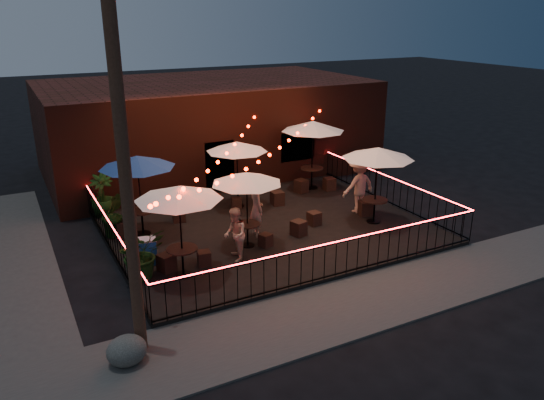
{
  "coord_description": "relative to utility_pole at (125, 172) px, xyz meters",
  "views": [
    {
      "loc": [
        -7.41,
        -12.48,
        6.87
      ],
      "look_at": [
        0.04,
        1.74,
        1.16
      ],
      "focal_mm": 35.0,
      "sensor_mm": 36.0,
      "label": 1
    }
  ],
  "objects": [
    {
      "name": "ground",
      "position": [
        5.4,
        2.6,
        -4.0
      ],
      "size": [
        110.0,
        110.0,
        0.0
      ],
      "primitive_type": "plane",
      "color": "black",
      "rests_on": "ground"
    },
    {
      "name": "patio",
      "position": [
        5.4,
        4.6,
        -3.92
      ],
      "size": [
        10.0,
        8.0,
        0.15
      ],
      "primitive_type": "cube",
      "color": "black",
      "rests_on": "ground"
    },
    {
      "name": "sidewalk",
      "position": [
        5.4,
        -0.65,
        -3.98
      ],
      "size": [
        18.0,
        2.5,
        0.05
      ],
      "primitive_type": "cube",
      "color": "#3F3D3A",
      "rests_on": "ground"
    },
    {
      "name": "brick_building",
      "position": [
        6.4,
        12.59,
        -2.0
      ],
      "size": [
        14.0,
        8.0,
        4.0
      ],
      "color": "#3C1910",
      "rests_on": "ground"
    },
    {
      "name": "utility_pole",
      "position": [
        0.0,
        0.0,
        0.0
      ],
      "size": [
        0.26,
        0.26,
        8.0
      ],
      "primitive_type": "cylinder",
      "color": "#3D2519",
      "rests_on": "ground"
    },
    {
      "name": "fence_front",
      "position": [
        5.4,
        0.6,
        -3.34
      ],
      "size": [
        10.0,
        0.04,
        1.04
      ],
      "color": "black",
      "rests_on": "patio"
    },
    {
      "name": "fence_left",
      "position": [
        0.4,
        4.6,
        -3.34
      ],
      "size": [
        0.04,
        8.0,
        1.04
      ],
      "rotation": [
        0.0,
        0.0,
        1.57
      ],
      "color": "black",
      "rests_on": "patio"
    },
    {
      "name": "fence_right",
      "position": [
        10.4,
        4.6,
        -3.34
      ],
      "size": [
        0.04,
        8.0,
        1.04
      ],
      "rotation": [
        0.0,
        0.0,
        1.57
      ],
      "color": "black",
      "rests_on": "patio"
    },
    {
      "name": "festoon_lights",
      "position": [
        4.39,
        4.3,
        -1.48
      ],
      "size": [
        10.02,
        8.72,
        1.32
      ],
      "color": "#EE1200",
      "rests_on": "ground"
    },
    {
      "name": "cafe_table_0",
      "position": [
        1.83,
        2.6,
        -1.53
      ],
      "size": [
        2.98,
        2.98,
        2.54
      ],
      "rotation": [
        0.0,
        0.0,
        -0.38
      ],
      "color": "black",
      "rests_on": "patio"
    },
    {
      "name": "cafe_table_1",
      "position": [
        1.6,
        5.91,
        -1.49
      ],
      "size": [
        2.56,
        2.56,
        2.58
      ],
      "rotation": [
        0.0,
        0.0,
        -0.1
      ],
      "color": "black",
      "rests_on": "patio"
    },
    {
      "name": "cafe_table_2",
      "position": [
        4.18,
        3.52,
        -1.72
      ],
      "size": [
        2.25,
        2.25,
        2.33
      ],
      "rotation": [
        0.0,
        0.0,
        -0.07
      ],
      "color": "black",
      "rests_on": "patio"
    },
    {
      "name": "cafe_table_3",
      "position": [
        5.35,
        6.84,
        -1.64
      ],
      "size": [
        2.64,
        2.64,
        2.42
      ],
      "rotation": [
        0.0,
        0.0,
        0.23
      ],
      "color": "black",
      "rests_on": "patio"
    },
    {
      "name": "cafe_table_4",
      "position": [
        8.79,
        3.3,
        -1.48
      ],
      "size": [
        2.44,
        2.44,
        2.59
      ],
      "rotation": [
        0.0,
        0.0,
        0.04
      ],
      "color": "black",
      "rests_on": "patio"
    },
    {
      "name": "cafe_table_5",
      "position": [
        8.85,
        7.4,
        -1.35
      ],
      "size": [
        3.19,
        3.19,
        2.74
      ],
      "rotation": [
        0.0,
        0.0,
        -0.36
      ],
      "color": "black",
      "rests_on": "patio"
    },
    {
      "name": "bistro_chair_0",
      "position": [
        1.5,
        3.05,
        -3.61
      ],
      "size": [
        0.53,
        0.53,
        0.49
      ],
      "primitive_type": "cube",
      "rotation": [
        0.0,
        0.0,
        0.35
      ],
      "color": "black",
      "rests_on": "patio"
    },
    {
      "name": "bistro_chair_1",
      "position": [
        2.54,
        2.89,
        -3.64
      ],
      "size": [
        0.41,
        0.41,
        0.42
      ],
      "primitive_type": "cube",
      "rotation": [
        0.0,
        0.0,
        2.97
      ],
      "color": "black",
      "rests_on": "patio"
    },
    {
      "name": "bistro_chair_2",
      "position": [
        1.01,
        6.09,
        -3.6
      ],
      "size": [
        0.45,
        0.45,
        0.5
      ],
      "primitive_type": "cube",
      "rotation": [
        0.0,
        0.0,
        -0.09
      ],
      "color": "black",
      "rests_on": "patio"
    },
    {
      "name": "bistro_chair_3",
      "position": [
        2.97,
        6.43,
        -3.61
      ],
      "size": [
        0.48,
        0.48,
        0.48
      ],
      "primitive_type": "cube",
      "rotation": [
        0.0,
        0.0,
        2.94
      ],
      "color": "black",
      "rests_on": "patio"
    },
    {
      "name": "bistro_chair_4",
      "position": [
        4.64,
        3.23,
        -3.65
      ],
      "size": [
        0.43,
        0.43,
        0.4
      ],
      "primitive_type": "cube",
      "rotation": [
        0.0,
        0.0,
        0.33
      ],
      "color": "black",
      "rests_on": "patio"
    },
    {
      "name": "bistro_chair_5",
      "position": [
        5.95,
        3.49,
        -3.61
      ],
      "size": [
        0.5,
        0.5,
        0.48
      ],
      "primitive_type": "cube",
      "rotation": [
        0.0,
        0.0,
        3.41
      ],
      "color": "black",
      "rests_on": "patio"
    },
    {
      "name": "bistro_chair_6",
      "position": [
        5.19,
        6.64,
        -3.65
      ],
      "size": [
        0.41,
        0.41,
        0.41
      ],
      "primitive_type": "cube",
      "rotation": [
        0.0,
        0.0,
        -0.22
      ],
      "color": "black",
      "rests_on": "patio"
    },
    {
      "name": "bistro_chair_7",
      "position": [
        6.7,
        6.31,
        -3.6
      ],
      "size": [
        0.45,
        0.45,
        0.5
      ],
      "primitive_type": "cube",
      "rotation": [
        0.0,
        0.0,
        3.08
      ],
      "color": "black",
      "rests_on": "patio"
    },
    {
      "name": "bistro_chair_8",
      "position": [
        6.86,
        4.02,
        -3.63
      ],
      "size": [
        0.41,
        0.41,
        0.45
      ],
      "primitive_type": "cube",
      "rotation": [
        0.0,
        0.0,
        0.1
      ],
      "color": "black",
      "rests_on": "patio"
    },
    {
      "name": "bistro_chair_9",
      "position": [
        8.93,
        3.96,
        -3.6
      ],
      "size": [
        0.53,
        0.53,
        0.51
      ],
      "primitive_type": "cube",
      "rotation": [
        0.0,
        0.0,
        2.85
      ],
      "color": "black",
      "rests_on": "patio"
    },
    {
      "name": "bistro_chair_10",
      "position": [
        8.21,
        7.14,
        -3.6
      ],
      "size": [
        0.52,
        0.52,
        0.51
      ],
      "primitive_type": "cube",
      "rotation": [
        0.0,
        0.0,
        0.26
      ],
      "color": "black",
      "rests_on": "patio"
    },
    {
      "name": "bistro_chair_11",
      "position": [
        9.35,
        6.86,
        -3.6
      ],
      "size": [
        0.48,
        0.48,
        0.5
      ],
      "primitive_type": "cube",
      "rotation": [
        0.0,
        0.0,
        2.99
      ],
      "color": "black",
      "rests_on": "patio"
    },
    {
      "name": "patron_a",
      "position": [
        4.77,
        4.11,
        -2.95
      ],
      "size": [
        0.49,
        0.69,
        1.8
      ],
      "primitive_type": "imported",
      "rotation": [
        0.0,
        0.0,
        1.48
      ],
      "color": "#D7A987",
      "rests_on": "patio"
    },
    {
      "name": "patron_b",
      "position": [
        3.46,
        2.81,
        -3.07
      ],
      "size": [
        0.77,
        0.89,
        1.57
      ],
      "primitive_type": "imported",
      "rotation": [
        0.0,
        0.0,
        -1.83
      ],
      "color": "#CEAC8E",
      "rests_on": "patio"
    },
    {
      "name": "patron_c",
      "position": [
        8.89,
        4.36,
        -2.87
      ],
      "size": [
        1.29,
        0.76,
        1.96
      ],
      "primitive_type": "imported",
      "rotation": [
        0.0,
        0.0,
        3.17
      ],
      "color": "tan",
      "rests_on": "patio"
    },
    {
      "name": "potted_shrub_a",
      "position": [
        0.82,
        3.01,
        -3.15
      ],
      "size": [
        1.42,
        1.28,
        1.4
      ],
      "primitive_type": "imported",
      "rotation": [
        0.0,
        0.0,
        0.16
      ],
      "color": "#1A3912",
      "rests_on": "patio"
    },
    {
      "name": "potted_shrub_b",
      "position": [
        0.8,
        6.16,
        -3.1
      ],
      "size": [
        0.85,
        0.7,
        1.49
      ],
      "primitive_type": "imported",
      "rotation": [
        0.0,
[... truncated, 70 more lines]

